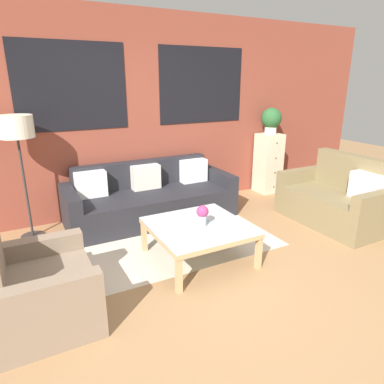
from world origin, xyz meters
TOP-DOWN VIEW (x-y plane):
  - ground_plane at (0.00, 0.00)m, footprint 16.00×16.00m
  - wall_back_brick at (0.00, 2.44)m, footprint 8.40×0.09m
  - rug at (-0.08, 1.20)m, footprint 2.26×1.62m
  - couch_dark at (-0.12, 1.95)m, footprint 2.31×0.88m
  - settee_vintage at (2.08, 0.64)m, footprint 0.80×1.40m
  - armchair_corner at (-1.71, 0.31)m, footprint 0.80×0.91m
  - coffee_table at (-0.08, 0.60)m, footprint 0.99×0.99m
  - floor_lamp at (-1.66, 2.07)m, footprint 0.39×0.39m
  - drawer_cabinet at (2.16, 2.18)m, footprint 0.38×0.38m
  - potted_plant at (2.16, 2.18)m, footprint 0.34×0.34m
  - flower_vase at (-0.06, 0.56)m, footprint 0.13×0.13m

SIDE VIEW (x-z plane):
  - ground_plane at x=0.00m, z-range 0.00..0.00m
  - rug at x=-0.08m, z-range 0.00..0.00m
  - armchair_corner at x=-1.71m, z-range -0.14..0.70m
  - couch_dark at x=-0.12m, z-range -0.11..0.67m
  - settee_vintage at x=2.08m, z-range -0.15..0.77m
  - coffee_table at x=-0.08m, z-range 0.15..0.56m
  - drawer_cabinet at x=2.16m, z-range 0.00..1.01m
  - flower_vase at x=-0.06m, z-range 0.43..0.66m
  - potted_plant at x=2.16m, z-range 1.04..1.47m
  - floor_lamp at x=-1.66m, z-range 0.55..2.06m
  - wall_back_brick at x=0.00m, z-range 0.01..2.81m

